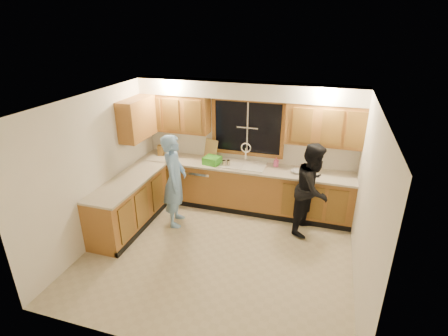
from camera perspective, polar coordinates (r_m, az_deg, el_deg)
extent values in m
plane|color=#C2B595|center=(5.89, -1.00, -13.76)|extent=(4.20, 4.20, 0.00)
plane|color=white|center=(4.82, -1.21, 10.74)|extent=(4.20, 4.20, 0.00)
plane|color=white|center=(6.93, 3.81, 3.83)|extent=(4.20, 0.00, 4.20)
plane|color=white|center=(6.16, -19.98, -0.08)|extent=(0.00, 3.80, 3.80)
plane|color=white|center=(5.06, 22.27, -5.61)|extent=(0.00, 3.80, 3.80)
cube|color=#AA6E31|center=(6.97, 3.05, -3.24)|extent=(4.20, 0.60, 0.88)
cube|color=#AA6E31|center=(6.60, -15.16, -5.71)|extent=(0.60, 1.90, 0.88)
cube|color=beige|center=(6.77, 3.10, 0.19)|extent=(4.20, 0.63, 0.04)
cube|color=beige|center=(6.39, -15.47, -2.11)|extent=(0.63, 1.90, 0.04)
cube|color=#AA6E31|center=(7.06, -7.84, 8.92)|extent=(1.35, 0.33, 0.75)
cube|color=#AA6E31|center=(6.44, 16.10, 6.83)|extent=(1.35, 0.33, 0.75)
cube|color=#AA6E31|center=(6.77, -13.98, 7.83)|extent=(0.33, 0.90, 0.75)
cube|color=white|center=(6.48, 3.69, 12.56)|extent=(4.20, 0.35, 0.30)
cube|color=black|center=(6.81, 3.87, 6.60)|extent=(1.30, 0.01, 1.00)
cube|color=#AA6E31|center=(6.67, 3.98, 10.98)|extent=(1.44, 0.03, 0.07)
cube|color=#AA6E31|center=(6.98, 3.74, 2.36)|extent=(1.44, 0.03, 0.07)
cube|color=#AA6E31|center=(6.99, -1.66, 7.06)|extent=(0.07, 0.03, 1.00)
cube|color=#AA6E31|center=(6.69, 9.60, 6.01)|extent=(0.07, 0.03, 1.00)
cube|color=white|center=(6.77, 3.14, 0.47)|extent=(0.86, 0.52, 0.03)
cube|color=white|center=(6.85, 1.42, -0.02)|extent=(0.38, 0.42, 0.18)
cube|color=white|center=(6.76, 4.85, -0.43)|extent=(0.38, 0.42, 0.18)
cylinder|color=white|center=(6.89, 3.57, 2.24)|extent=(0.04, 0.04, 0.28)
torus|color=white|center=(6.84, 3.60, 3.33)|extent=(0.21, 0.03, 0.21)
cube|color=silver|center=(7.20, -3.54, -2.60)|extent=(0.60, 0.56, 0.82)
cube|color=silver|center=(6.19, -17.91, -8.00)|extent=(0.58, 0.75, 0.90)
imported|color=#7AACE6|center=(6.33, -8.06, -2.07)|extent=(0.54, 0.71, 1.73)
imported|color=black|center=(6.24, 14.29, -3.34)|extent=(0.84, 0.95, 1.65)
cube|color=olive|center=(7.37, -10.30, 2.87)|extent=(0.14, 0.12, 0.22)
cube|color=tan|center=(7.02, -2.15, 3.05)|extent=(0.32, 0.22, 0.41)
cube|color=green|center=(6.83, -1.95, 1.27)|extent=(0.35, 0.33, 0.14)
imported|color=#E9589B|center=(6.77, 8.52, 0.99)|extent=(0.09, 0.09, 0.18)
imported|color=silver|center=(6.57, 11.80, -0.57)|extent=(0.25, 0.25, 0.05)
cylinder|color=#B5A98B|center=(6.68, 0.00, 0.73)|extent=(0.09, 0.09, 0.13)
cylinder|color=#B5A98B|center=(6.71, 0.70, 0.78)|extent=(0.08, 0.08, 0.13)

